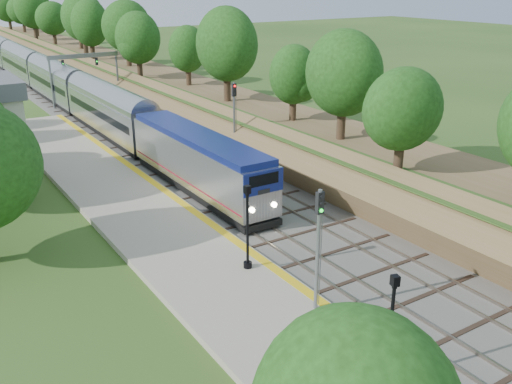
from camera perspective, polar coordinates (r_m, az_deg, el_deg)
ground at (r=26.61m, az=16.07°, el=-13.53°), size 320.00×320.00×0.00m
trackbed at (r=77.73m, az=-17.89°, el=8.89°), size 9.50×170.00×0.28m
platform at (r=35.32m, az=-9.57°, el=-3.72°), size 6.40×68.00×0.38m
yellow_stripe at (r=36.33m, az=-5.48°, el=-2.47°), size 0.55×68.00×0.01m
embankment at (r=79.91m, az=-12.19°, el=11.09°), size 10.64×170.00×11.70m
signal_gantry at (r=72.32m, az=-16.83°, el=12.02°), size 8.40×0.38×6.20m
trees_behind_platform at (r=36.50m, az=-21.58°, el=3.17°), size 7.82×53.32×7.21m
train at (r=84.60m, az=-20.86°, el=10.86°), size 2.82×113.12×4.14m
lamppost_mid at (r=22.14m, az=13.25°, el=-13.62°), size 0.43×0.43×4.36m
lamppost_far at (r=29.18m, az=-0.86°, el=-4.02°), size 0.45×0.45×4.55m
signal_platform at (r=25.13m, az=6.25°, el=-4.54°), size 0.34×0.27×5.80m
signal_farside at (r=47.69m, az=-2.18°, el=7.92°), size 0.36×0.28×6.51m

